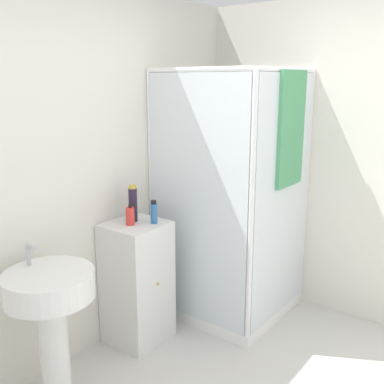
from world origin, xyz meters
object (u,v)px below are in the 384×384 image
shampoo_bottle_tall_black (133,204)px  shampoo_bottle_blue (154,212)px  sink (51,308)px  soap_dispenser (130,216)px

shampoo_bottle_tall_black → shampoo_bottle_blue: (0.05, -0.15, -0.05)m
sink → soap_dispenser: 0.85m
shampoo_bottle_blue → shampoo_bottle_tall_black: bearing=107.1°
sink → shampoo_bottle_blue: bearing=0.7°
sink → shampoo_bottle_tall_black: bearing=11.1°
soap_dispenser → shampoo_bottle_tall_black: (0.08, 0.05, 0.06)m
soap_dispenser → shampoo_bottle_blue: shampoo_bottle_blue is taller
sink → shampoo_bottle_tall_black: 0.95m
sink → shampoo_bottle_tall_black: shampoo_bottle_tall_black is taller
sink → shampoo_bottle_blue: size_ratio=5.92×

